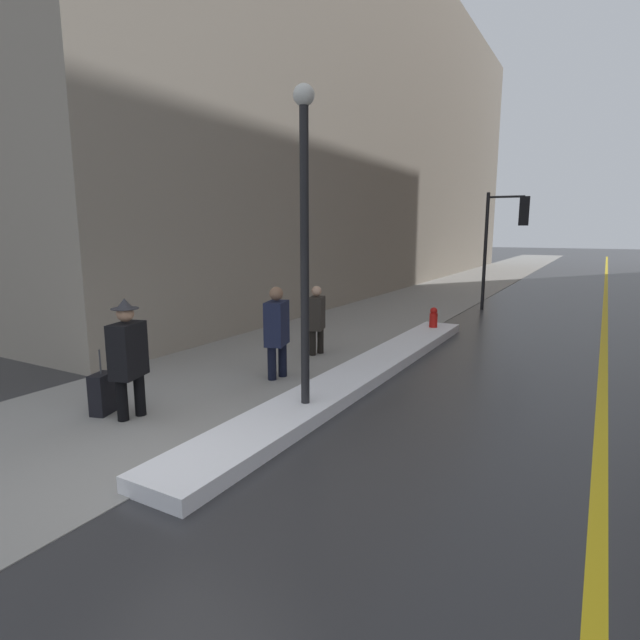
{
  "coord_description": "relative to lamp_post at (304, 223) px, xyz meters",
  "views": [
    {
      "loc": [
        3.85,
        -3.46,
        2.59
      ],
      "look_at": [
        -0.4,
        4.0,
        1.05
      ],
      "focal_mm": 28.0,
      "sensor_mm": 36.0,
      "label": 1
    }
  ],
  "objects": [
    {
      "name": "rolling_suitcase",
      "position": [
        -2.53,
        -1.39,
        -2.38
      ],
      "size": [
        0.31,
        0.41,
        0.95
      ],
      "rotation": [
        0.0,
        0.0,
        -1.28
      ],
      "color": "black",
      "rests_on": "ground"
    },
    {
      "name": "snow_bank_curb",
      "position": [
        -0.07,
        2.15,
        -2.59
      ],
      "size": [
        0.88,
        9.85,
        0.19
      ],
      "color": "white",
      "rests_on": "ground"
    },
    {
      "name": "road_centre_stripe",
      "position": [
        3.67,
        12.7,
        -2.68
      ],
      "size": [
        0.16,
        80.0,
        0.0
      ],
      "color": "gold",
      "rests_on": "ground"
    },
    {
      "name": "fire_hydrant",
      "position": [
        -0.1,
        6.37,
        -2.34
      ],
      "size": [
        0.2,
        0.2,
        0.7
      ],
      "color": "red",
      "rests_on": "ground"
    },
    {
      "name": "pedestrian_in_fedora",
      "position": [
        -2.05,
        -1.3,
        -1.76
      ],
      "size": [
        0.44,
        0.59,
        1.7
      ],
      "rotation": [
        0.0,
        0.0,
        -1.28
      ],
      "color": "black",
      "rests_on": "ground"
    },
    {
      "name": "ground_plane",
      "position": [
        -0.33,
        -2.3,
        -2.69
      ],
      "size": [
        160.0,
        160.0,
        0.0
      ],
      "primitive_type": "plane",
      "color": "#2D2D30"
    },
    {
      "name": "pedestrian_in_glasses",
      "position": [
        -1.63,
        3.14,
        -1.87
      ],
      "size": [
        0.4,
        0.53,
        1.46
      ],
      "rotation": [
        0.0,
        0.0,
        -1.28
      ],
      "color": "black",
      "rests_on": "ground"
    },
    {
      "name": "building_facade_left",
      "position": [
        -7.33,
        17.7,
        4.59
      ],
      "size": [
        6.0,
        36.0,
        14.56
      ],
      "color": "gray",
      "rests_on": "ground"
    },
    {
      "name": "traffic_light_near",
      "position": [
        0.75,
        11.3,
        0.06
      ],
      "size": [
        1.31,
        0.4,
        3.8
      ],
      "rotation": [
        0.0,
        0.0,
        0.12
      ],
      "color": "black",
      "rests_on": "ground"
    },
    {
      "name": "pedestrian_with_shoulder_bag",
      "position": [
        -1.37,
        1.3,
        -1.78
      ],
      "size": [
        0.45,
        0.77,
        1.64
      ],
      "rotation": [
        0.0,
        0.0,
        -1.28
      ],
      "color": "black",
      "rests_on": "ground"
    },
    {
      "name": "lamp_post",
      "position": [
        0.0,
        0.0,
        0.0
      ],
      "size": [
        0.28,
        0.28,
        4.43
      ],
      "color": "black",
      "rests_on": "ground"
    },
    {
      "name": "sidewalk_slab",
      "position": [
        -2.33,
        12.7,
        -2.68
      ],
      "size": [
        4.0,
        80.0,
        0.01
      ],
      "color": "gray",
      "rests_on": "ground"
    }
  ]
}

